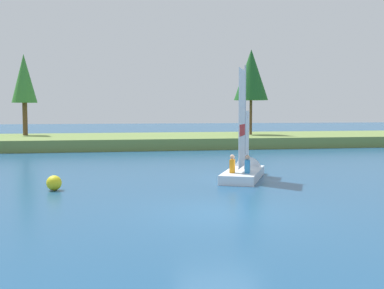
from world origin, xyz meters
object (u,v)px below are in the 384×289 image
object	(u,v)px
shoreline_tree_centre	(24,79)
shoreline_tree_midright	(251,75)
sailboat	(246,168)
channel_buoy	(54,183)

from	to	relation	value
shoreline_tree_centre	shoreline_tree_midright	xyz separation A→B (m)	(19.93, -2.61, 0.47)
shoreline_tree_centre	shoreline_tree_midright	distance (m)	20.10
shoreline_tree_midright	sailboat	bearing A→B (deg)	-108.48
shoreline_tree_centre	sailboat	world-z (taller)	shoreline_tree_centre
shoreline_tree_centre	channel_buoy	distance (m)	25.93
channel_buoy	sailboat	bearing A→B (deg)	15.33
shoreline_tree_centre	channel_buoy	bearing A→B (deg)	-78.75
sailboat	channel_buoy	size ratio (longest dim) A/B	9.57
shoreline_tree_midright	sailboat	size ratio (longest dim) A/B	1.39
channel_buoy	shoreline_tree_midright	bearing A→B (deg)	56.04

